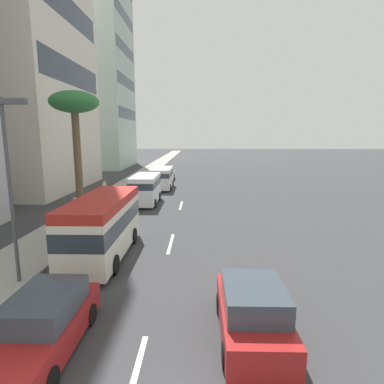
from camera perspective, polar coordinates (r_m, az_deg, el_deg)
ground_plane at (r=35.82m, az=-1.11°, el=0.83°), size 198.00×198.00×0.00m
sidewalk_right at (r=36.72m, az=-11.68°, el=0.97°), size 162.00×3.26×0.15m
lane_stripe_near at (r=9.06m, az=-10.20°, el=-29.78°), size 3.20×0.16×0.01m
lane_stripe_mid at (r=17.55m, az=-3.82°, el=-9.14°), size 3.20×0.16×0.01m
lane_stripe_far at (r=26.68m, az=-1.98°, el=-2.39°), size 3.20×0.16×0.01m
car_lead at (r=9.92m, az=10.70°, el=-20.31°), size 4.08×1.88×1.70m
minibus_second at (r=15.84m, az=-15.61°, el=-5.58°), size 6.75×2.29×2.92m
car_third at (r=41.81m, az=-4.58°, el=3.23°), size 4.42×1.87×1.66m
van_fourth at (r=27.33m, az=-8.30°, el=0.78°), size 4.94×2.15×2.45m
van_fifth at (r=34.81m, az=-5.40°, el=2.70°), size 5.10×2.23×2.28m
car_sixth at (r=10.09m, az=-24.94°, el=-20.77°), size 4.40×1.80×1.62m
pedestrian_near_lamp at (r=29.24m, az=-15.30°, el=0.52°), size 0.30×0.36×1.70m
pedestrian_mid_block at (r=21.42m, az=-20.01°, el=-2.98°), size 0.38×0.32×1.81m
palm_tree at (r=26.12m, az=-20.20°, el=13.90°), size 3.60×3.60×8.87m
street_lamp at (r=13.57m, az=-29.51°, el=3.07°), size 0.24×0.97×6.97m
office_tower_far at (r=62.61m, az=-16.53°, el=21.77°), size 14.60×10.08×37.65m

